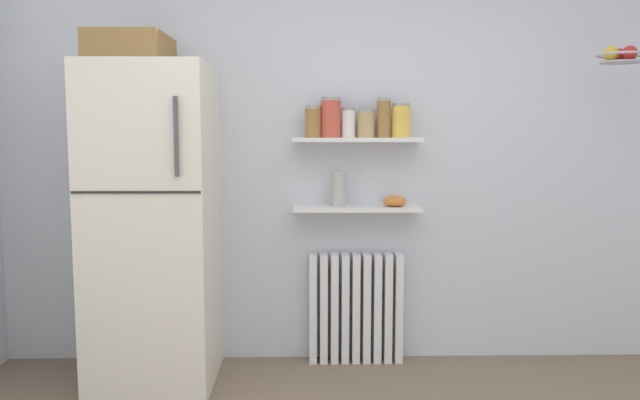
{
  "coord_description": "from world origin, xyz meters",
  "views": [
    {
      "loc": [
        -0.31,
        -1.94,
        1.43
      ],
      "look_at": [
        -0.24,
        1.6,
        1.05
      ],
      "focal_mm": 35.83,
      "sensor_mm": 36.0,
      "label": 1
    }
  ],
  "objects_px": {
    "storage_jar_0": "(313,122)",
    "shelf_bowl": "(395,201)",
    "refrigerator": "(153,220)",
    "vase": "(339,189)",
    "storage_jar_2": "(348,123)",
    "hanging_fruit_basket": "(622,55)",
    "storage_jar_1": "(331,118)",
    "storage_jar_4": "(384,118)",
    "radiator": "(356,308)",
    "storage_jar_5": "(401,121)",
    "storage_jar_3": "(366,124)"
  },
  "relations": [
    {
      "from": "storage_jar_0",
      "to": "storage_jar_3",
      "type": "relative_size",
      "value": 1.13
    },
    {
      "from": "radiator",
      "to": "vase",
      "type": "bearing_deg",
      "value": -164.61
    },
    {
      "from": "storage_jar_1",
      "to": "storage_jar_2",
      "type": "distance_m",
      "value": 0.11
    },
    {
      "from": "storage_jar_1",
      "to": "storage_jar_4",
      "type": "distance_m",
      "value": 0.32
    },
    {
      "from": "storage_jar_0",
      "to": "shelf_bowl",
      "type": "bearing_deg",
      "value": 0.0
    },
    {
      "from": "radiator",
      "to": "storage_jar_5",
      "type": "distance_m",
      "value": 1.19
    },
    {
      "from": "storage_jar_2",
      "to": "shelf_bowl",
      "type": "relative_size",
      "value": 1.25
    },
    {
      "from": "radiator",
      "to": "storage_jar_1",
      "type": "xyz_separation_m",
      "value": [
        -0.16,
        -0.03,
        1.17
      ]
    },
    {
      "from": "refrigerator",
      "to": "vase",
      "type": "xyz_separation_m",
      "value": [
        1.06,
        0.25,
        0.15
      ]
    },
    {
      "from": "storage_jar_1",
      "to": "storage_jar_2",
      "type": "height_order",
      "value": "storage_jar_1"
    },
    {
      "from": "storage_jar_1",
      "to": "storage_jar_4",
      "type": "xyz_separation_m",
      "value": [
        0.32,
        0.0,
        -0.0
      ]
    },
    {
      "from": "storage_jar_5",
      "to": "storage_jar_4",
      "type": "bearing_deg",
      "value": 180.0
    },
    {
      "from": "storage_jar_2",
      "to": "radiator",
      "type": "bearing_deg",
      "value": 29.69
    },
    {
      "from": "refrigerator",
      "to": "storage_jar_2",
      "type": "xyz_separation_m",
      "value": [
        1.12,
        0.25,
        0.55
      ]
    },
    {
      "from": "radiator",
      "to": "storage_jar_2",
      "type": "relative_size",
      "value": 3.78
    },
    {
      "from": "hanging_fruit_basket",
      "to": "refrigerator",
      "type": "bearing_deg",
      "value": 179.86
    },
    {
      "from": "refrigerator",
      "to": "storage_jar_4",
      "type": "height_order",
      "value": "refrigerator"
    },
    {
      "from": "storage_jar_3",
      "to": "hanging_fruit_basket",
      "type": "relative_size",
      "value": 0.6
    },
    {
      "from": "radiator",
      "to": "storage_jar_5",
      "type": "relative_size",
      "value": 3.32
    },
    {
      "from": "storage_jar_0",
      "to": "refrigerator",
      "type": "bearing_deg",
      "value": -164.64
    },
    {
      "from": "vase",
      "to": "refrigerator",
      "type": "bearing_deg",
      "value": -166.79
    },
    {
      "from": "refrigerator",
      "to": "storage_jar_5",
      "type": "xyz_separation_m",
      "value": [
        1.43,
        0.25,
        0.56
      ]
    },
    {
      "from": "refrigerator",
      "to": "hanging_fruit_basket",
      "type": "bearing_deg",
      "value": -0.14
    },
    {
      "from": "refrigerator",
      "to": "storage_jar_0",
      "type": "relative_size",
      "value": 10.34
    },
    {
      "from": "storage_jar_2",
      "to": "storage_jar_3",
      "type": "xyz_separation_m",
      "value": [
        0.11,
        -0.0,
        -0.01
      ]
    },
    {
      "from": "storage_jar_5",
      "to": "vase",
      "type": "relative_size",
      "value": 0.97
    },
    {
      "from": "radiator",
      "to": "vase",
      "type": "height_order",
      "value": "vase"
    },
    {
      "from": "storage_jar_0",
      "to": "vase",
      "type": "relative_size",
      "value": 0.89
    },
    {
      "from": "storage_jar_2",
      "to": "storage_jar_3",
      "type": "height_order",
      "value": "storage_jar_2"
    },
    {
      "from": "storage_jar_0",
      "to": "storage_jar_5",
      "type": "xyz_separation_m",
      "value": [
        0.53,
        0.0,
        0.01
      ]
    },
    {
      "from": "hanging_fruit_basket",
      "to": "storage_jar_0",
      "type": "bearing_deg",
      "value": 171.55
    },
    {
      "from": "storage_jar_3",
      "to": "storage_jar_0",
      "type": "bearing_deg",
      "value": 180.0
    },
    {
      "from": "refrigerator",
      "to": "storage_jar_1",
      "type": "bearing_deg",
      "value": 13.82
    },
    {
      "from": "shelf_bowl",
      "to": "hanging_fruit_basket",
      "type": "relative_size",
      "value": 0.52
    },
    {
      "from": "refrigerator",
      "to": "radiator",
      "type": "xyz_separation_m",
      "value": [
        1.17,
        0.28,
        -0.6
      ]
    },
    {
      "from": "storage_jar_2",
      "to": "hanging_fruit_basket",
      "type": "xyz_separation_m",
      "value": [
        1.5,
        -0.25,
        0.37
      ]
    },
    {
      "from": "storage_jar_2",
      "to": "hanging_fruit_basket",
      "type": "distance_m",
      "value": 1.57
    },
    {
      "from": "refrigerator",
      "to": "shelf_bowl",
      "type": "distance_m",
      "value": 1.42
    },
    {
      "from": "hanging_fruit_basket",
      "to": "storage_jar_3",
      "type": "bearing_deg",
      "value": 169.68
    },
    {
      "from": "radiator",
      "to": "storage_jar_0",
      "type": "bearing_deg",
      "value": -173.49
    },
    {
      "from": "refrigerator",
      "to": "storage_jar_3",
      "type": "distance_m",
      "value": 1.36
    },
    {
      "from": "radiator",
      "to": "storage_jar_0",
      "type": "xyz_separation_m",
      "value": [
        -0.26,
        -0.03,
        1.15
      ]
    },
    {
      "from": "storage_jar_5",
      "to": "radiator",
      "type": "bearing_deg",
      "value": 173.49
    },
    {
      "from": "refrigerator",
      "to": "storage_jar_5",
      "type": "height_order",
      "value": "refrigerator"
    },
    {
      "from": "storage_jar_5",
      "to": "hanging_fruit_basket",
      "type": "relative_size",
      "value": 0.74
    },
    {
      "from": "radiator",
      "to": "storage_jar_3",
      "type": "bearing_deg",
      "value": -29.69
    },
    {
      "from": "storage_jar_2",
      "to": "storage_jar_3",
      "type": "relative_size",
      "value": 1.08
    },
    {
      "from": "storage_jar_4",
      "to": "storage_jar_5",
      "type": "bearing_deg",
      "value": 0.0
    },
    {
      "from": "refrigerator",
      "to": "vase",
      "type": "bearing_deg",
      "value": 13.21
    },
    {
      "from": "storage_jar_1",
      "to": "shelf_bowl",
      "type": "bearing_deg",
      "value": 0.0
    }
  ]
}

